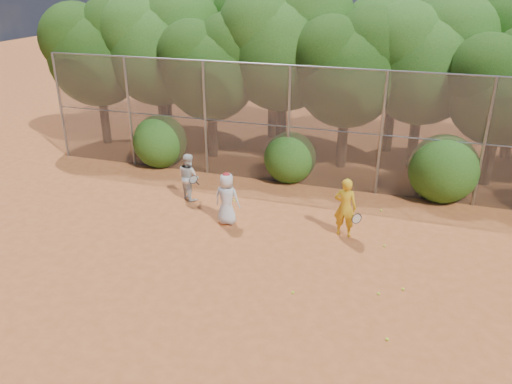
% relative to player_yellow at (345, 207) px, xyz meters
% --- Properties ---
extents(ground, '(80.00, 80.00, 0.00)m').
position_rel_player_yellow_xyz_m(ground, '(-1.44, -2.82, -0.84)').
color(ground, '#A95326').
rests_on(ground, ground).
extents(fence_back, '(20.05, 0.09, 4.03)m').
position_rel_player_yellow_xyz_m(fence_back, '(-1.56, 3.18, 1.21)').
color(fence_back, gray).
rests_on(fence_back, ground).
extents(tree_0, '(4.38, 3.81, 6.00)m').
position_rel_player_yellow_xyz_m(tree_0, '(-10.89, 5.22, 3.09)').
color(tree_0, black).
rests_on(tree_0, ground).
extents(tree_1, '(4.64, 4.03, 6.35)m').
position_rel_player_yellow_xyz_m(tree_1, '(-8.38, 5.72, 3.32)').
color(tree_1, black).
rests_on(tree_1, ground).
extents(tree_2, '(3.99, 3.47, 5.47)m').
position_rel_player_yellow_xyz_m(tree_2, '(-5.89, 5.01, 2.74)').
color(tree_2, black).
rests_on(tree_2, ground).
extents(tree_3, '(4.89, 4.26, 6.70)m').
position_rel_player_yellow_xyz_m(tree_3, '(-3.38, 6.02, 3.56)').
color(tree_3, black).
rests_on(tree_3, ground).
extents(tree_4, '(4.19, 3.64, 5.73)m').
position_rel_player_yellow_xyz_m(tree_4, '(-0.89, 5.42, 2.92)').
color(tree_4, black).
rests_on(tree_4, ground).
extents(tree_5, '(4.51, 3.92, 6.17)m').
position_rel_player_yellow_xyz_m(tree_5, '(1.61, 6.22, 3.21)').
color(tree_5, black).
rests_on(tree_5, ground).
extents(tree_6, '(3.86, 3.36, 5.29)m').
position_rel_player_yellow_xyz_m(tree_6, '(4.11, 5.21, 2.63)').
color(tree_6, black).
rests_on(tree_6, ground).
extents(tree_9, '(4.83, 4.20, 6.62)m').
position_rel_player_yellow_xyz_m(tree_9, '(-9.38, 8.02, 3.50)').
color(tree_9, black).
rests_on(tree_9, ground).
extents(tree_10, '(5.15, 4.48, 7.06)m').
position_rel_player_yellow_xyz_m(tree_10, '(-4.38, 8.22, 3.79)').
color(tree_10, black).
rests_on(tree_10, ground).
extents(tree_11, '(4.64, 4.03, 6.35)m').
position_rel_player_yellow_xyz_m(tree_11, '(0.62, 7.82, 3.32)').
color(tree_11, black).
rests_on(tree_11, ground).
extents(bush_0, '(2.00, 2.00, 2.00)m').
position_rel_player_yellow_xyz_m(bush_0, '(-7.44, 3.48, 0.16)').
color(bush_0, '#234F13').
rests_on(bush_0, ground).
extents(bush_1, '(1.80, 1.80, 1.80)m').
position_rel_player_yellow_xyz_m(bush_1, '(-2.44, 3.48, 0.06)').
color(bush_1, '#234F13').
rests_on(bush_1, ground).
extents(bush_2, '(2.20, 2.20, 2.20)m').
position_rel_player_yellow_xyz_m(bush_2, '(2.56, 3.48, 0.26)').
color(bush_2, '#234F13').
rests_on(bush_2, ground).
extents(player_yellow, '(0.80, 0.53, 1.68)m').
position_rel_player_yellow_xyz_m(player_yellow, '(0.00, 0.00, 0.00)').
color(player_yellow, gold).
rests_on(player_yellow, ground).
extents(player_teen, '(0.77, 0.52, 1.57)m').
position_rel_player_yellow_xyz_m(player_teen, '(-3.32, -0.32, -0.06)').
color(player_teen, silver).
rests_on(player_teen, ground).
extents(player_white, '(0.94, 0.90, 1.51)m').
position_rel_player_yellow_xyz_m(player_white, '(-5.09, 0.94, -0.09)').
color(player_white, silver).
rests_on(player_white, ground).
extents(ball_0, '(0.07, 0.07, 0.07)m').
position_rel_player_yellow_xyz_m(ball_0, '(1.72, -2.23, -0.81)').
color(ball_0, '#C6EA2A').
rests_on(ball_0, ground).
extents(ball_1, '(0.07, 0.07, 0.07)m').
position_rel_player_yellow_xyz_m(ball_1, '(1.14, -0.35, -0.81)').
color(ball_1, '#C6EA2A').
rests_on(ball_1, ground).
extents(ball_2, '(0.07, 0.07, 0.07)m').
position_rel_player_yellow_xyz_m(ball_2, '(1.51, -4.10, -0.81)').
color(ball_2, '#C6EA2A').
rests_on(ball_2, ground).
extents(ball_3, '(0.07, 0.07, 0.07)m').
position_rel_player_yellow_xyz_m(ball_3, '(1.20, -2.59, -0.81)').
color(ball_3, '#C6EA2A').
rests_on(ball_3, ground).
extents(ball_4, '(0.07, 0.07, 0.07)m').
position_rel_player_yellow_xyz_m(ball_4, '(-0.65, -3.15, -0.81)').
color(ball_4, '#C6EA2A').
rests_on(ball_4, ground).
extents(ball_5, '(0.07, 0.07, 0.07)m').
position_rel_player_yellow_xyz_m(ball_5, '(0.87, 1.84, -0.81)').
color(ball_5, '#C6EA2A').
rests_on(ball_5, ground).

